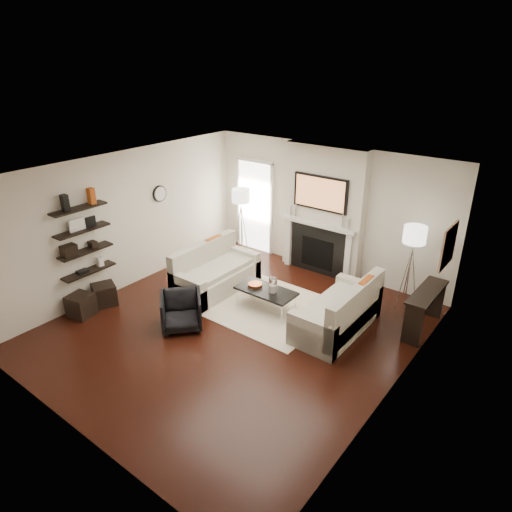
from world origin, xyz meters
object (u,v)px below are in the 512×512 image
Objects in this scene: armchair at (181,310)px; lamp_right_shade at (415,235)px; loveseat_left_base at (217,280)px; coffee_table at (266,291)px; lamp_left_shade at (241,196)px; loveseat_right_base at (336,318)px; ottoman_near at (104,294)px.

armchair is 1.72× the size of lamp_right_shade.
coffee_table is at bearing -2.28° from loveseat_left_base.
coffee_table is at bearing -140.04° from lamp_right_shade.
loveseat_left_base is 2.13m from lamp_left_shade.
loveseat_left_base and coffee_table have the same top height.
lamp_right_shade is at bearing 65.44° from loveseat_right_base.
loveseat_right_base is 4.50× the size of lamp_left_shade.
loveseat_right_base and coffee_table have the same top height.
lamp_right_shade is (2.80, 3.00, 1.11)m from armchair.
lamp_left_shade is 1.00× the size of ottoman_near.
lamp_left_shade is 3.60m from ottoman_near.
lamp_left_shade reaches higher than loveseat_right_base.
coffee_table is 2.75× the size of ottoman_near.
armchair reaches higher than ottoman_near.
lamp_left_shade is at bearing 63.25° from armchair.
armchair is at bearing -132.95° from lamp_right_shade.
coffee_table is 2.73m from lamp_left_shade.
lamp_right_shade is (0.66, 1.44, 1.24)m from loveseat_right_base.
lamp_left_shade is (-1.91, 1.64, 1.05)m from coffee_table.
armchair is (0.44, -1.39, 0.13)m from loveseat_left_base.
coffee_table is at bearing -170.56° from loveseat_right_base.
armchair is 1.76m from ottoman_near.
loveseat_left_base is 1.00× the size of loveseat_right_base.
loveseat_left_base is 4.50× the size of lamp_right_shade.
loveseat_right_base is 3.75m from lamp_left_shade.
lamp_right_shade is at bearing 0.30° from lamp_left_shade.
armchair is at bearing -69.70° from lamp_left_shade.
loveseat_right_base is at bearing -23.70° from lamp_left_shade.
loveseat_left_base is at bearing -153.49° from lamp_right_shade.
loveseat_right_base reaches higher than ottoman_near.
lamp_left_shade is (-1.10, 2.98, 1.11)m from armchair.
lamp_right_shade is (3.24, 1.61, 1.24)m from loveseat_left_base.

